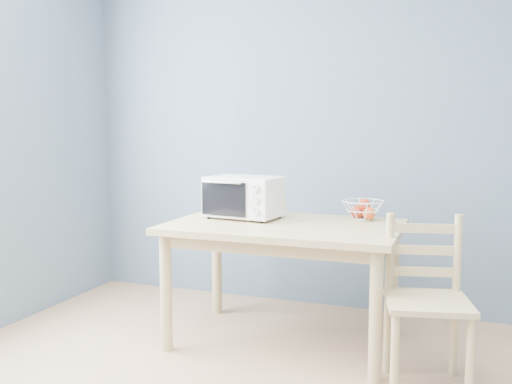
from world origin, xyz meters
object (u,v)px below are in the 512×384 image
(fruit_basket, at_px, (363,209))
(toaster_oven, at_px, (241,196))
(dining_chair, at_px, (426,303))
(dining_table, at_px, (284,240))

(fruit_basket, bearing_deg, toaster_oven, -165.13)
(toaster_oven, xyz_separation_m, dining_chair, (1.19, -0.42, -0.46))
(fruit_basket, bearing_deg, dining_table, -144.62)
(dining_table, relative_size, dining_chair, 1.59)
(dining_table, relative_size, fruit_basket, 4.01)
(fruit_basket, xyz_separation_m, dining_chair, (0.44, -0.62, -0.38))
(dining_table, relative_size, toaster_oven, 2.83)
(toaster_oven, relative_size, fruit_basket, 1.42)
(dining_table, height_order, toaster_oven, toaster_oven)
(dining_table, xyz_separation_m, toaster_oven, (-0.32, 0.11, 0.24))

